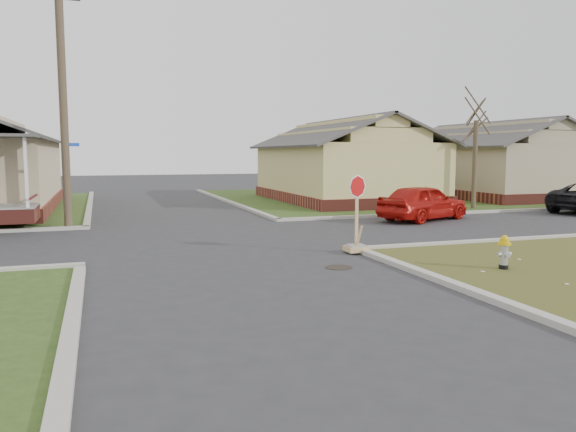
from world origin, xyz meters
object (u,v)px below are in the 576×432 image
object	(u,v)px
utility_pole	(63,97)
fire_hydrant	(504,250)
stop_sign	(356,235)
red_sedan	(423,202)

from	to	relation	value
utility_pole	fire_hydrant	bearing A→B (deg)	-48.09
stop_sign	red_sedan	distance (m)	8.35
utility_pole	fire_hydrant	xyz separation A→B (m)	(9.84, -10.96, -4.18)
fire_hydrant	stop_sign	bearing A→B (deg)	130.05
red_sedan	fire_hydrant	bearing A→B (deg)	136.94
utility_pole	red_sedan	bearing A→B (deg)	-7.56
fire_hydrant	red_sedan	world-z (taller)	red_sedan
utility_pole	stop_sign	world-z (taller)	utility_pole
fire_hydrant	red_sedan	bearing A→B (deg)	73.95
fire_hydrant	red_sedan	xyz separation A→B (m)	(3.62, 9.17, 0.25)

